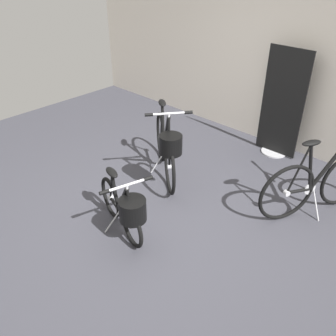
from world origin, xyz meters
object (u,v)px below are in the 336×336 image
(display_bike_left, at_px, (166,147))
(floor_banner_stand, at_px, (281,110))
(folding_bike_foreground, at_px, (125,208))
(display_bike_right, at_px, (318,183))

(display_bike_left, bearing_deg, floor_banner_stand, 66.90)
(floor_banner_stand, relative_size, folding_bike_foreground, 1.55)
(folding_bike_foreground, bearing_deg, display_bike_left, 112.76)
(floor_banner_stand, distance_m, display_bike_left, 1.71)
(folding_bike_foreground, relative_size, display_bike_right, 0.73)
(folding_bike_foreground, xyz_separation_m, display_bike_left, (-0.44, 1.05, 0.10))
(display_bike_right, bearing_deg, display_bike_left, -158.57)
(folding_bike_foreground, distance_m, display_bike_left, 1.14)
(display_bike_left, relative_size, display_bike_right, 0.88)
(floor_banner_stand, relative_size, display_bike_left, 1.27)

